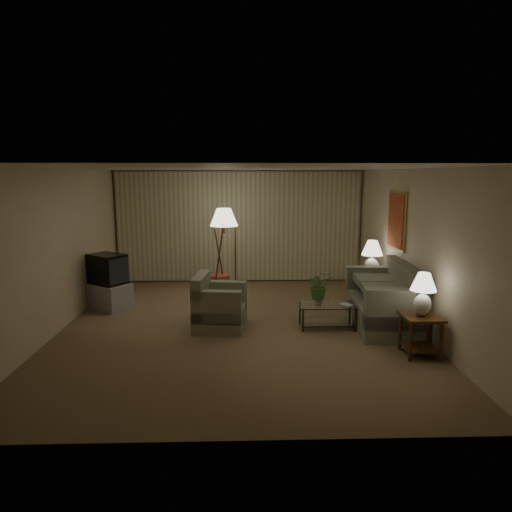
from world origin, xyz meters
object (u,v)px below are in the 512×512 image
Objects in this scene: side_table_near at (421,328)px; vase at (319,301)px; table_lamp_near at (423,291)px; table_lamp_far at (372,255)px; floor_lamp at (224,249)px; ottoman at (218,282)px; sofa at (382,301)px; side_table_far at (371,286)px; coffee_table at (327,312)px; tv_cabinet at (109,296)px; crt_tv at (107,269)px; armchair at (220,307)px.

side_table_near reaches higher than vase.
table_lamp_far is at bearing 90.00° from table_lamp_near.
ottoman is at bearing 123.14° from floor_lamp.
sofa is at bearing 5.09° from vase.
side_table_far is at bearing 90.00° from side_table_near.
sofa reaches higher than coffee_table.
sofa is 2.05× the size of tv_cabinet.
crt_tv is (-5.20, -0.06, -0.23)m from table_lamp_far.
crt_tv reaches higher than side_table_far.
table_lamp_far is 1.31× the size of ottoman.
side_table_far is at bearing -165.96° from table_lamp_far.
ottoman is at bearing 70.74° from crt_tv.
ottoman is (-2.98, 2.58, -0.25)m from sofa.
vase is (3.93, -1.29, -0.31)m from crt_tv.
table_lamp_near is (0.00, -2.60, 0.57)m from side_table_far.
side_table_near is at bearing -51.06° from floor_lamp.
tv_cabinet is (-5.20, -0.06, -0.77)m from table_lamp_far.
vase is (1.69, -0.05, 0.12)m from armchair.
crt_tv is (-5.20, 2.54, 0.38)m from side_table_near.
crt_tv is at bearing -179.37° from side_table_far.
armchair is 7.82× the size of vase.
ottoman is at bearing 128.59° from table_lamp_near.
table_lamp_near is (-0.00, 0.00, 0.56)m from side_table_near.
sofa is 2.01× the size of coffee_table.
sofa is at bearing 96.34° from table_lamp_near.
sofa is at bearing -39.49° from floor_lamp.
ottoman is 4.00× the size of vase.
vase is at bearing 135.52° from side_table_near.
coffee_table is (-1.12, 1.25, -0.14)m from side_table_near.
table_lamp_far reaches higher than table_lamp_near.
table_lamp_far reaches higher than ottoman.
side_table_near is 0.60× the size of tv_cabinet.
table_lamp_far is at bearing 37.60° from crt_tv.
side_table_near is at bearing 10.91° from crt_tv.
armchair is 1.96× the size of ottoman.
side_table_far is 1.10× the size of ottoman.
coffee_table is 7.49× the size of vase.
side_table_near is 4.76m from floor_lamp.
side_table_near is 0.32× the size of floor_lamp.
table_lamp_far is at bearing 50.24° from coffee_table.
table_lamp_near is 1.82m from coffee_table.
side_table_far reaches higher than coffee_table.
ottoman is (-3.13, 3.93, -0.79)m from table_lamp_near.
crt_tv is (-4.08, 1.29, 0.51)m from coffee_table.
armchair is 3.23m from side_table_near.
ottoman is at bearing 157.07° from side_table_far.
armchair is at bearing 178.37° from coffee_table.
table_lamp_near reaches higher than coffee_table.
side_table_far is at bearing 176.78° from sofa.
table_lamp_near is at bearing 10.91° from tv_cabinet.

